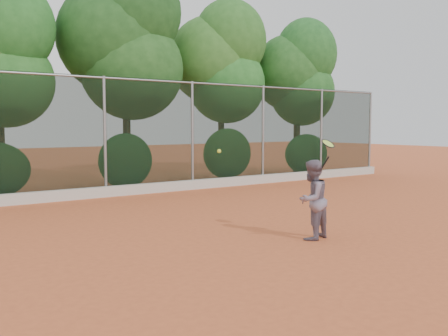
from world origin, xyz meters
TOP-DOWN VIEW (x-y plane):
  - ground at (0.00, 0.00)m, footprint 80.00×80.00m
  - concrete_curb at (0.00, 6.82)m, footprint 24.00×0.20m
  - tennis_player at (0.91, -0.49)m, footprint 0.82×0.71m
  - chainlink_fence at (-0.00, 7.00)m, footprint 24.09×0.09m
  - foliage_backdrop at (-0.55, 8.98)m, footprint 23.70×3.63m
  - tennis_racket at (1.27, -0.52)m, footprint 0.29×0.28m
  - tennis_ball_in_flight at (-0.92, -0.15)m, footprint 0.06×0.06m

SIDE VIEW (x-z plane):
  - ground at x=0.00m, z-range 0.00..0.00m
  - concrete_curb at x=0.00m, z-range 0.00..0.30m
  - tennis_player at x=0.91m, z-range 0.00..1.46m
  - tennis_ball_in_flight at x=-0.92m, z-range 1.62..1.69m
  - tennis_racket at x=1.27m, z-range 1.43..1.98m
  - chainlink_fence at x=0.00m, z-range 0.11..3.61m
  - foliage_backdrop at x=-0.55m, z-range 0.63..8.18m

